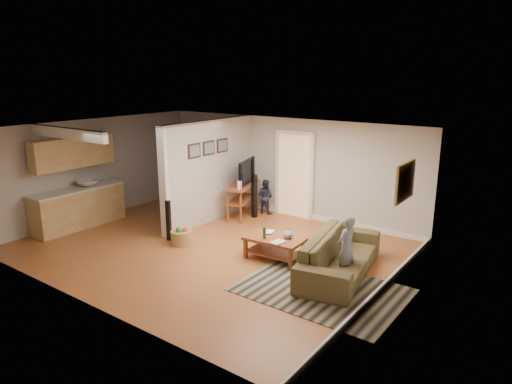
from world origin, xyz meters
TOP-DOWN VIEW (x-y plane):
  - ground at (0.00, 0.00)m, footprint 7.50×7.50m
  - room_shell at (-1.07, 0.43)m, footprint 7.54×6.02m
  - area_rug at (2.88, -0.38)m, footprint 2.72×2.00m
  - sofa at (2.82, 0.41)m, footprint 1.41×2.64m
  - coffee_table at (1.49, 0.28)m, footprint 1.18×0.73m
  - tv_console at (-0.73, 2.11)m, footprint 0.92×1.46m
  - speaker_left at (-1.00, -0.20)m, footprint 0.11×0.11m
  - speaker_right at (-0.45, 2.24)m, footprint 0.14×0.14m
  - toy_basket at (-0.60, -0.22)m, footprint 0.46×0.46m
  - child at (3.00, 0.26)m, footprint 0.36×0.47m
  - toddler at (-0.43, 2.70)m, footprint 0.45×0.36m

SIDE VIEW (x-z plane):
  - ground at x=0.00m, z-range 0.00..0.00m
  - sofa at x=2.82m, z-range -0.37..0.37m
  - child at x=3.00m, z-range -0.59..0.59m
  - toddler at x=-0.43m, z-range -0.45..0.45m
  - area_rug at x=2.88m, z-range 0.00..0.01m
  - toy_basket at x=-0.60m, z-range -0.04..0.37m
  - coffee_table at x=1.49m, z-range 0.01..0.69m
  - speaker_left at x=-1.00m, z-range 0.00..0.91m
  - speaker_right at x=-0.45m, z-range 0.00..1.12m
  - tv_console at x=-0.73m, z-range 0.19..1.37m
  - room_shell at x=-1.07m, z-range 0.20..2.72m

